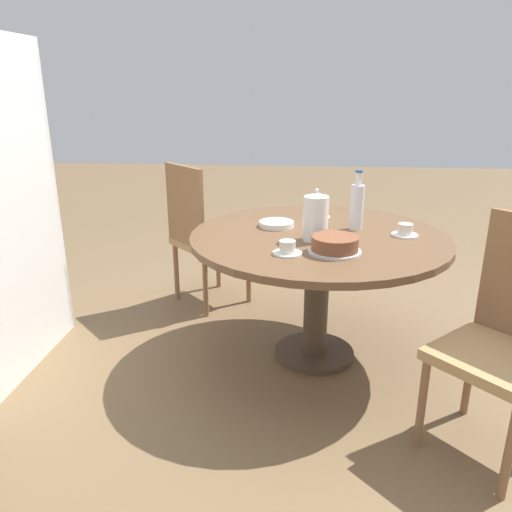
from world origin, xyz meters
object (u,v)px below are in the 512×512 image
at_px(coffee_pot, 316,217).
at_px(cake_main, 335,245).
at_px(chair_b, 202,234).
at_px(cup_c, 287,249).
at_px(water_bottle, 357,206).
at_px(cup_a, 405,231).
at_px(cup_d, 318,213).
at_px(cup_b, 317,205).
at_px(chair_a, 508,337).

xyz_separation_m(coffee_pot, cake_main, (-0.19, -0.09, -0.08)).
distance_m(chair_b, cup_c, 1.17).
xyz_separation_m(coffee_pot, cup_c, (-0.23, 0.13, -0.09)).
relative_size(chair_b, cup_c, 7.15).
relative_size(water_bottle, cup_a, 2.35).
xyz_separation_m(water_bottle, cup_d, (0.24, 0.19, -0.10)).
relative_size(cup_a, cup_c, 1.00).
bearing_deg(cup_d, cup_a, -128.10).
bearing_deg(cup_a, water_bottle, 67.58).
relative_size(chair_b, coffee_pot, 3.71).
distance_m(chair_b, cup_b, 0.79).
xyz_separation_m(chair_a, cup_c, (0.34, 0.88, 0.23)).
bearing_deg(cup_a, cup_d, 51.90).
distance_m(chair_a, chair_b, 1.98).
bearing_deg(cup_d, cup_c, 166.84).
height_order(cake_main, cup_b, cake_main).
bearing_deg(water_bottle, cup_b, 24.22).
height_order(chair_a, cup_d, chair_a).
height_order(coffee_pot, cup_a, coffee_pot).
distance_m(water_bottle, cake_main, 0.44).
height_order(coffee_pot, cake_main, coffee_pot).
distance_m(cake_main, cup_c, 0.22).
bearing_deg(cup_a, coffee_pot, 104.54).
distance_m(chair_a, cup_d, 1.28).
xyz_separation_m(chair_a, cup_d, (1.03, 0.72, 0.23)).
xyz_separation_m(chair_b, cup_a, (-0.63, -1.18, 0.23)).
height_order(water_bottle, cup_c, water_bottle).
relative_size(coffee_pot, cup_c, 1.93).
height_order(chair_a, cup_c, chair_a).
bearing_deg(cake_main, cup_a, -50.74).
bearing_deg(water_bottle, chair_a, -146.31).
distance_m(cake_main, cup_d, 0.65).
bearing_deg(chair_b, cup_d, -156.23).
bearing_deg(chair_a, chair_b, -175.00).
bearing_deg(water_bottle, chair_b, 60.51).
xyz_separation_m(cake_main, cup_c, (-0.04, 0.22, -0.01)).
height_order(chair_a, cake_main, chair_a).
relative_size(coffee_pot, cup_b, 1.93).
height_order(cup_a, cup_b, same).
xyz_separation_m(water_bottle, cup_b, (0.44, 0.20, -0.10)).
bearing_deg(cup_d, cake_main, -175.06).
bearing_deg(cup_c, cup_b, -10.03).
distance_m(chair_a, cake_main, 0.80).
bearing_deg(chair_a, cup_b, 167.52).
xyz_separation_m(cup_b, cup_d, (-0.20, -0.00, 0.00)).
distance_m(coffee_pot, cake_main, 0.22).
bearing_deg(coffee_pot, cup_c, 150.20).
bearing_deg(cup_d, chair_b, 68.66).
bearing_deg(cup_b, cup_c, 169.97).
relative_size(chair_a, cup_b, 7.15).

